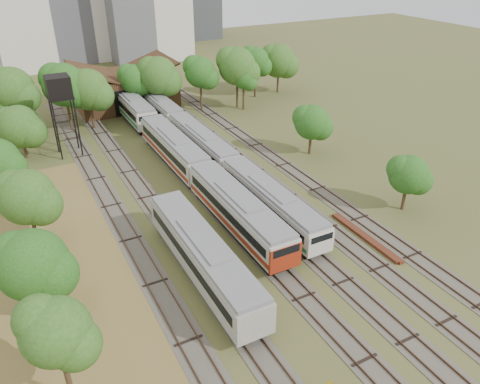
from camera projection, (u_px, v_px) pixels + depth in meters
ground at (349, 314)px, 36.03m from camera, size 240.00×240.00×0.00m
dry_grass_patch at (89, 326)px, 34.84m from camera, size 14.00×60.00×0.04m
tracks at (207, 183)px, 55.12m from camera, size 24.60×80.00×0.19m
railcar_red_set at (202, 176)px, 52.22m from camera, size 3.10×34.58×3.83m
railcar_green_set at (202, 143)px, 61.13m from camera, size 2.78×52.08×3.43m
railcar_rear at (132, 107)px, 73.36m from camera, size 3.08×16.08×3.81m
old_grey_coach at (204, 257)px, 38.95m from camera, size 3.11×18.00×3.85m
water_tower at (59, 89)px, 58.34m from camera, size 3.03×3.03×10.48m
rail_pile_near at (364, 237)px, 45.01m from camera, size 0.61×9.20×0.31m
rail_pile_far at (368, 238)px, 44.89m from camera, size 0.56×9.03×0.29m
maintenance_shed at (124, 89)px, 79.18m from camera, size 16.45×11.55×7.58m
tree_band_left at (17, 181)px, 44.98m from camera, size 8.68×64.64×8.28m
tree_band_far at (158, 76)px, 73.26m from camera, size 50.64×10.42×10.08m
tree_band_right at (317, 123)px, 60.02m from camera, size 4.95×40.73×7.20m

